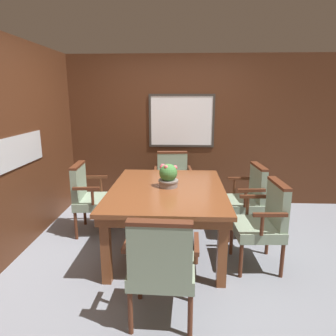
{
  "coord_description": "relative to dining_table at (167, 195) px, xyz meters",
  "views": [
    {
      "loc": [
        0.11,
        -3.16,
        1.8
      ],
      "look_at": [
        -0.05,
        0.34,
        0.95
      ],
      "focal_mm": 32.0,
      "sensor_mm": 36.0,
      "label": 1
    }
  ],
  "objects": [
    {
      "name": "chair_right_far",
      "position": [
        1.03,
        0.4,
        -0.14
      ],
      "size": [
        0.52,
        0.59,
        0.94
      ],
      "rotation": [
        0.0,
        0.0,
        -1.49
      ],
      "color": "#562B19",
      "rests_on": "ground_plane"
    },
    {
      "name": "wall_back",
      "position": [
        0.05,
        1.65,
        0.56
      ],
      "size": [
        7.2,
        0.08,
        2.45
      ],
      "color": "#4C2816",
      "rests_on": "ground_plane"
    },
    {
      "name": "chair_left_far",
      "position": [
        -1.06,
        0.38,
        -0.14
      ],
      "size": [
        0.51,
        0.59,
        0.94
      ],
      "rotation": [
        0.0,
        0.0,
        1.64
      ],
      "color": "#562B19",
      "rests_on": "ground_plane"
    },
    {
      "name": "dining_table",
      "position": [
        0.0,
        0.0,
        0.0
      ],
      "size": [
        1.32,
        1.72,
        0.75
      ],
      "color": "brown",
      "rests_on": "ground_plane"
    },
    {
      "name": "wall_left",
      "position": [
        -1.74,
        -0.19,
        0.56
      ],
      "size": [
        0.08,
        7.2,
        2.45
      ],
      "color": "#4C2816",
      "rests_on": "ground_plane"
    },
    {
      "name": "ground_plane",
      "position": [
        0.05,
        -0.19,
        -0.66
      ],
      "size": [
        14.0,
        14.0,
        0.0
      ],
      "primitive_type": "plane",
      "color": "gray"
    },
    {
      "name": "chair_head_near",
      "position": [
        0.02,
        -1.26,
        -0.14
      ],
      "size": [
        0.58,
        0.49,
        0.94
      ],
      "rotation": [
        0.0,
        0.0,
        3.11
      ],
      "color": "#562B19",
      "rests_on": "ground_plane"
    },
    {
      "name": "chair_right_near",
      "position": [
        1.04,
        -0.36,
        -0.14
      ],
      "size": [
        0.5,
        0.59,
        0.94
      ],
      "rotation": [
        0.0,
        0.0,
        -1.52
      ],
      "color": "#562B19",
      "rests_on": "ground_plane"
    },
    {
      "name": "potted_plant",
      "position": [
        0.01,
        0.03,
        0.22
      ],
      "size": [
        0.23,
        0.24,
        0.28
      ],
      "color": "gray",
      "rests_on": "dining_table"
    },
    {
      "name": "chair_head_far",
      "position": [
        0.02,
        1.21,
        -0.14
      ],
      "size": [
        0.6,
        0.52,
        0.94
      ],
      "rotation": [
        0.0,
        0.0,
        0.08
      ],
      "color": "#562B19",
      "rests_on": "ground_plane"
    }
  ]
}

